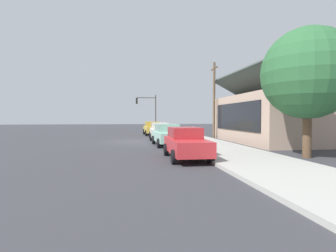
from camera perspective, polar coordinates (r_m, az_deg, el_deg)
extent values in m
plane|color=#38383D|center=(23.16, -8.02, -3.36)|extent=(120.00, 120.00, 0.00)
cube|color=#B2AFA8|center=(23.87, 5.56, -3.01)|extent=(60.00, 4.20, 0.16)
cube|color=gold|center=(31.78, -3.28, -0.70)|extent=(4.83, 1.94, 0.70)
cube|color=gold|center=(32.23, -3.38, 0.45)|extent=(2.34, 1.67, 0.56)
cylinder|color=black|center=(30.45, -1.25, -1.47)|extent=(0.66, 0.24, 0.66)
cylinder|color=black|center=(30.23, -4.68, -1.50)|extent=(0.66, 0.24, 0.66)
cylinder|color=black|center=(33.38, -2.01, -1.18)|extent=(0.66, 0.24, 0.66)
cylinder|color=black|center=(33.18, -5.15, -1.21)|extent=(0.66, 0.24, 0.66)
cube|color=silver|center=(25.56, -1.71, -1.33)|extent=(4.91, 2.06, 0.70)
cube|color=beige|center=(26.01, -1.78, 0.12)|extent=(2.40, 1.71, 0.56)
cylinder|color=black|center=(24.18, 0.67, -2.34)|extent=(0.67, 0.25, 0.66)
cylinder|color=black|center=(24.05, -3.62, -2.37)|extent=(0.67, 0.25, 0.66)
cylinder|color=black|center=(27.14, -0.01, -1.88)|extent=(0.67, 0.25, 0.66)
cylinder|color=black|center=(27.03, -3.83, -1.90)|extent=(0.67, 0.25, 0.66)
cube|color=#9ED1BC|center=(19.77, -0.02, -2.26)|extent=(4.51, 1.95, 0.70)
cube|color=#86B1A0|center=(20.17, -0.26, -0.39)|extent=(2.19, 1.65, 0.56)
cylinder|color=black|center=(18.65, 3.46, -3.60)|extent=(0.67, 0.24, 0.66)
cylinder|color=black|center=(18.30, -1.97, -3.70)|extent=(0.67, 0.24, 0.66)
cylinder|color=black|center=(21.32, 1.65, -2.91)|extent=(0.67, 0.24, 0.66)
cylinder|color=black|center=(21.01, -3.11, -2.98)|extent=(0.67, 0.24, 0.66)
cube|color=red|center=(13.49, 3.94, -4.20)|extent=(4.48, 1.76, 0.70)
cube|color=#A9272B|center=(13.88, 3.57, -1.42)|extent=(2.16, 1.53, 0.56)
cylinder|color=black|center=(12.42, 9.11, -6.37)|extent=(0.66, 0.23, 0.66)
cylinder|color=black|center=(12.04, 1.29, -6.61)|extent=(0.66, 0.23, 0.66)
cylinder|color=black|center=(15.06, 6.04, -4.91)|extent=(0.66, 0.23, 0.66)
cylinder|color=black|center=(14.75, -0.41, -5.04)|extent=(0.66, 0.23, 0.66)
cube|color=tan|center=(24.21, 21.73, 1.43)|extent=(10.62, 6.83, 3.95)
cube|color=black|center=(22.66, 14.17, 1.99)|extent=(8.50, 0.08, 2.21)
cube|color=#3F4C47|center=(23.55, 18.19, 8.49)|extent=(11.22, 3.71, 2.07)
cube|color=#3F4C47|center=(25.26, 25.19, 7.95)|extent=(11.22, 3.71, 2.07)
cylinder|color=brown|center=(15.60, 27.57, -0.42)|extent=(0.44, 0.44, 3.08)
sphere|color=#2D6638|center=(15.76, 27.72, 9.95)|extent=(4.71, 4.71, 4.71)
cylinder|color=#383833|center=(37.01, -2.66, 2.63)|extent=(0.14, 0.14, 5.20)
cylinder|color=#383833|center=(37.00, -4.68, 6.04)|extent=(0.10, 2.60, 0.10)
cube|color=black|center=(36.90, -6.70, 5.34)|extent=(0.28, 0.24, 0.80)
sphere|color=red|center=(37.07, -6.71, 5.73)|extent=(0.16, 0.16, 0.16)
sphere|color=yellow|center=(37.05, -6.70, 5.33)|extent=(0.16, 0.16, 0.16)
sphere|color=green|center=(37.04, -6.70, 4.93)|extent=(0.16, 0.16, 0.16)
cylinder|color=brown|center=(26.78, 9.80, 5.36)|extent=(0.24, 0.24, 7.50)
cube|color=brown|center=(27.15, 9.84, 12.01)|extent=(1.80, 0.12, 0.12)
cylinder|color=red|center=(19.45, 4.58, -3.06)|extent=(0.22, 0.22, 0.55)
sphere|color=red|center=(19.43, 4.58, -2.05)|extent=(0.18, 0.18, 0.18)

